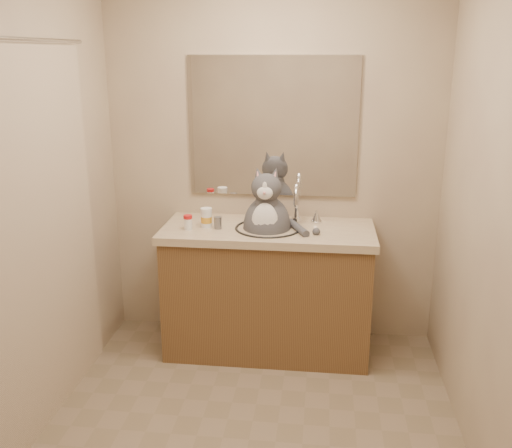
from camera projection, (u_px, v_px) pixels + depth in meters
The scene contains 8 objects.
room at pixel (248, 216), 2.59m from camera, with size 2.22×2.52×2.42m.
vanity at pixel (268, 287), 3.72m from camera, with size 1.34×0.59×1.12m.
mirror at pixel (273, 127), 3.69m from camera, with size 1.10×0.02×0.90m, color white.
shower_curtain at pixel (43, 236), 2.85m from camera, with size 0.02×1.30×1.93m.
cat at pixel (267, 223), 3.58m from camera, with size 0.43×0.35×0.61m.
pill_bottle_redcap at pixel (188, 222), 3.55m from camera, with size 0.06×0.06×0.09m.
pill_bottle_orange at pixel (206, 218), 3.60m from camera, with size 0.09×0.09×0.12m.
grey_canister at pixel (218, 223), 3.57m from camera, with size 0.06×0.06×0.08m.
Camera 1 is at (0.33, -2.47, 1.91)m, focal length 40.00 mm.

